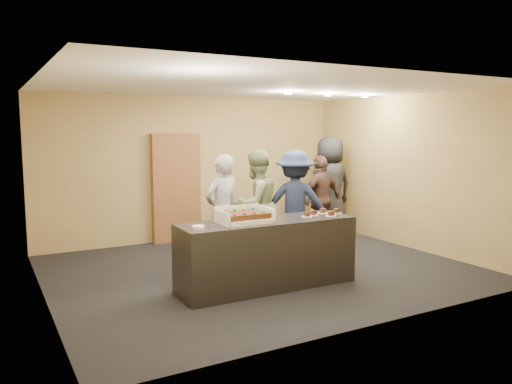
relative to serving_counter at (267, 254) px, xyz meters
The scene contains 17 objects.
room 1.25m from the serving_counter, 66.66° to the left, with size 6.04×6.00×2.70m.
serving_counter is the anchor object (origin of this frame).
storage_cabinet 3.26m from the serving_counter, 91.56° to the left, with size 0.92×0.15×2.02m, color brown.
cake_box 0.60m from the serving_counter, behind, with size 0.66×0.46×0.20m.
sheet_cake 0.64m from the serving_counter, behind, with size 0.57×0.39×0.11m.
plate_stack 1.12m from the serving_counter, behind, with size 0.15×0.15×0.04m, color white.
slice_a 0.77m from the serving_counter, ahead, with size 0.15×0.15×0.07m.
slice_b 0.89m from the serving_counter, ahead, with size 0.15×0.15×0.07m.
slice_c 1.05m from the serving_counter, ahead, with size 0.15×0.15×0.07m.
slice_d 1.09m from the serving_counter, ahead, with size 0.15×0.15×0.07m.
slice_e 1.24m from the serving_counter, ahead, with size 0.15×0.15×0.07m.
person_server_grey 1.28m from the serving_counter, 94.13° to the left, with size 0.62×0.41×1.71m, color #A5A4AA.
person_sage_man 1.59m from the serving_counter, 66.54° to the left, with size 0.86×0.67×1.76m, color #8E9C6E.
person_navy_man 1.83m from the serving_counter, 44.67° to the left, with size 1.13×0.65×1.75m, color #1E2846.
person_brown_extra 2.91m from the serving_counter, 39.47° to the left, with size 0.95×0.39×1.62m, color #4E332A.
person_dark_suit 3.58m from the serving_counter, 39.31° to the left, with size 0.96×0.62×1.96m, color #242428.
ceiling_spotlights 3.22m from the serving_counter, 33.74° to the left, with size 1.72×0.12×0.03m.
Camera 1 is at (-3.61, -6.37, 2.07)m, focal length 35.00 mm.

